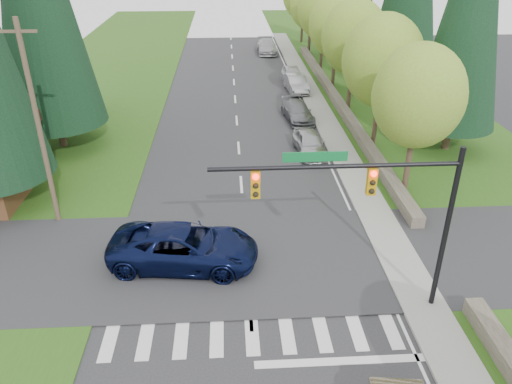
{
  "coord_description": "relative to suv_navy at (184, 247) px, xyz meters",
  "views": [
    {
      "loc": [
        -0.66,
        -10.52,
        13.29
      ],
      "look_at": [
        0.5,
        9.22,
        2.8
      ],
      "focal_mm": 35.0,
      "sensor_mm": 36.0,
      "label": 1
    }
  ],
  "objects": [
    {
      "name": "grass_east",
      "position": [
        15.75,
        12.15,
        -0.87
      ],
      "size": [
        14.0,
        110.0,
        0.06
      ],
      "primitive_type": "cube",
      "color": "#295115",
      "rests_on": "ground"
    },
    {
      "name": "grass_west",
      "position": [
        -10.25,
        12.15,
        -0.87
      ],
      "size": [
        14.0,
        110.0,
        0.06
      ],
      "primitive_type": "cube",
      "color": "#295115",
      "rests_on": "ground"
    },
    {
      "name": "cross_street",
      "position": [
        2.75,
        0.15,
        -0.9
      ],
      "size": [
        120.0,
        8.0,
        0.1
      ],
      "primitive_type": "cube",
      "color": "#28282B",
      "rests_on": "ground"
    },
    {
      "name": "sidewalk_east",
      "position": [
        9.65,
        14.15,
        -0.84
      ],
      "size": [
        1.8,
        80.0,
        0.13
      ],
      "primitive_type": "cube",
      "color": "gray",
      "rests_on": "ground"
    },
    {
      "name": "curb_east",
      "position": [
        8.8,
        14.15,
        -0.84
      ],
      "size": [
        0.2,
        80.0,
        0.13
      ],
      "primitive_type": "cube",
      "color": "gray",
      "rests_on": "ground"
    },
    {
      "name": "stone_wall_north",
      "position": [
        11.35,
        22.15,
        -0.55
      ],
      "size": [
        0.7,
        40.0,
        0.7
      ],
      "primitive_type": "cube",
      "color": "#4C4438",
      "rests_on": "ground"
    },
    {
      "name": "traffic_signal",
      "position": [
        7.12,
        -3.35,
        4.08
      ],
      "size": [
        8.7,
        0.37,
        6.8
      ],
      "color": "black",
      "rests_on": "ground"
    },
    {
      "name": "utility_pole",
      "position": [
        -6.75,
        4.15,
        4.24
      ],
      "size": [
        1.6,
        0.24,
        10.0
      ],
      "color": "#473828",
      "rests_on": "ground"
    },
    {
      "name": "decid_tree_0",
      "position": [
        11.95,
        6.15,
        4.69
      ],
      "size": [
        4.8,
        4.8,
        8.37
      ],
      "color": "#38281C",
      "rests_on": "ground"
    },
    {
      "name": "decid_tree_1",
      "position": [
        12.05,
        13.15,
        4.89
      ],
      "size": [
        5.2,
        5.2,
        8.8
      ],
      "color": "#38281C",
      "rests_on": "ground"
    },
    {
      "name": "decid_tree_2",
      "position": [
        11.85,
        20.15,
        5.02
      ],
      "size": [
        5.0,
        5.0,
        8.82
      ],
      "color": "#38281C",
      "rests_on": "ground"
    },
    {
      "name": "decid_tree_3",
      "position": [
        11.95,
        27.15,
        4.76
      ],
      "size": [
        5.0,
        5.0,
        8.55
      ],
      "color": "#38281C",
      "rests_on": "ground"
    },
    {
      "name": "decid_tree_4",
      "position": [
        12.05,
        34.15,
        5.16
      ],
      "size": [
        5.4,
        5.4,
        9.18
      ],
      "color": "#38281C",
      "rests_on": "ground"
    },
    {
      "name": "decid_tree_5",
      "position": [
        11.85,
        41.15,
        4.63
      ],
      "size": [
        4.8,
        4.8,
        8.3
      ],
      "color": "#38281C",
      "rests_on": "ground"
    },
    {
      "name": "suv_navy",
      "position": [
        0.0,
        0.0,
        0.0
      ],
      "size": [
        6.81,
        3.75,
        1.81
      ],
      "primitive_type": "imported",
      "rotation": [
        0.0,
        0.0,
        1.45
      ],
      "color": "black",
      "rests_on": "ground"
    },
    {
      "name": "parked_car_a",
      "position": [
        7.42,
        11.94,
        -0.16
      ],
      "size": [
        2.05,
        4.45,
        1.48
      ],
      "primitive_type": "imported",
      "rotation": [
        0.0,
        0.0,
        0.07
      ],
      "color": "#A7A7AB",
      "rests_on": "ground"
    },
    {
      "name": "parked_car_b",
      "position": [
        7.5,
        18.5,
        -0.22
      ],
      "size": [
        2.42,
        4.9,
        1.37
      ],
      "primitive_type": "imported",
      "rotation": [
        0.0,
        0.0,
        0.11
      ],
      "color": "slate",
      "rests_on": "ground"
    },
    {
      "name": "parked_car_c",
      "position": [
        8.35,
        26.13,
        -0.14
      ],
      "size": [
        2.05,
        4.75,
        1.52
      ],
      "primitive_type": "imported",
      "rotation": [
        0.0,
        0.0,
        0.1
      ],
      "color": "#9E9FA3",
      "rests_on": "ground"
    },
    {
      "name": "parked_car_d",
      "position": [
        8.35,
        28.97,
        -0.11
      ],
      "size": [
        1.93,
        4.66,
        1.58
      ],
      "primitive_type": "imported",
      "rotation": [
        0.0,
        0.0,
        -0.01
      ],
      "color": "silver",
      "rests_on": "ground"
    },
    {
      "name": "parked_car_e",
      "position": [
        6.95,
        42.09,
        -0.12
      ],
      "size": [
        2.21,
        5.42,
        1.57
      ],
      "primitive_type": "imported",
      "rotation": [
        0.0,
        0.0,
        0.0
      ],
      "color": "#A2A2A7",
      "rests_on": "ground"
    }
  ]
}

